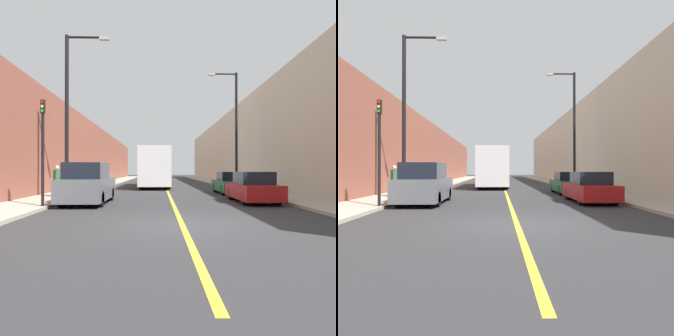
# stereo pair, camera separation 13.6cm
# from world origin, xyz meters

# --- Properties ---
(ground_plane) EXTENTS (200.00, 200.00, 0.00)m
(ground_plane) POSITION_xyz_m (0.00, 0.00, 0.00)
(ground_plane) COLOR #2D2D30
(sidewalk_left) EXTENTS (2.55, 72.00, 0.13)m
(sidewalk_left) POSITION_xyz_m (-6.44, 30.00, 0.07)
(sidewalk_left) COLOR #A89E8C
(sidewalk_left) RESTS_ON ground
(sidewalk_right) EXTENTS (2.55, 72.00, 0.13)m
(sidewalk_right) POSITION_xyz_m (6.44, 30.00, 0.07)
(sidewalk_right) COLOR #A89E8C
(sidewalk_right) RESTS_ON ground
(building_row_left) EXTENTS (4.00, 72.00, 6.71)m
(building_row_left) POSITION_xyz_m (-9.71, 30.00, 3.36)
(building_row_left) COLOR brown
(building_row_left) RESTS_ON ground
(building_row_right) EXTENTS (4.00, 72.00, 8.56)m
(building_row_right) POSITION_xyz_m (9.71, 30.00, 4.28)
(building_row_right) COLOR beige
(building_row_right) RESTS_ON ground
(road_center_line) EXTENTS (0.16, 72.00, 0.01)m
(road_center_line) POSITION_xyz_m (0.00, 30.00, 0.00)
(road_center_line) COLOR gold
(road_center_line) RESTS_ON ground
(bus) EXTENTS (2.60, 10.92, 3.47)m
(bus) POSITION_xyz_m (-0.98, 20.73, 1.85)
(bus) COLOR silver
(bus) RESTS_ON ground
(parked_suv_left) EXTENTS (1.91, 4.94, 1.91)m
(parked_suv_left) POSITION_xyz_m (-4.00, 6.03, 0.89)
(parked_suv_left) COLOR #51565B
(parked_suv_left) RESTS_ON ground
(car_right_near) EXTENTS (1.77, 4.58, 1.50)m
(car_right_near) POSITION_xyz_m (3.94, 6.49, 0.68)
(car_right_near) COLOR maroon
(car_right_near) RESTS_ON ground
(car_right_mid) EXTENTS (1.77, 4.63, 1.47)m
(car_right_mid) POSITION_xyz_m (4.14, 12.26, 0.67)
(car_right_mid) COLOR #145128
(car_right_mid) RESTS_ON ground
(street_lamp_left) EXTENTS (2.29, 0.24, 8.49)m
(street_lamp_left) POSITION_xyz_m (-5.29, 7.69, 4.88)
(street_lamp_left) COLOR black
(street_lamp_left) RESTS_ON sidewalk_left
(street_lamp_right) EXTENTS (2.29, 0.24, 9.13)m
(street_lamp_right) POSITION_xyz_m (5.31, 16.10, 5.20)
(street_lamp_right) COLOR black
(street_lamp_right) RESTS_ON sidewalk_right
(traffic_light) EXTENTS (0.16, 0.18, 4.29)m
(traffic_light) POSITION_xyz_m (-5.36, 3.87, 2.46)
(traffic_light) COLOR black
(traffic_light) RESTS_ON sidewalk_left
(pedestrian) EXTENTS (0.37, 0.24, 1.70)m
(pedestrian) POSITION_xyz_m (-6.29, 8.76, 1.01)
(pedestrian) COLOR #2D2D33
(pedestrian) RESTS_ON sidewalk_left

